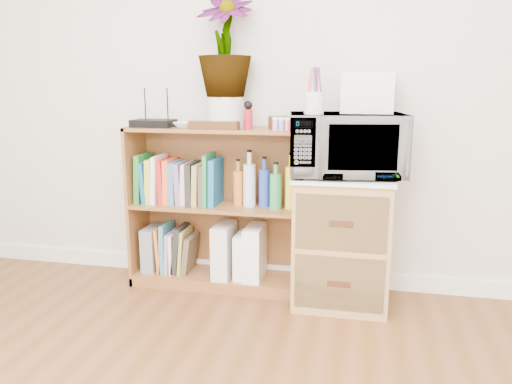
% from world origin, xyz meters
% --- Properties ---
extents(skirting_board, '(4.00, 0.02, 0.10)m').
position_xyz_m(skirting_board, '(0.00, 2.24, 0.05)').
color(skirting_board, white).
rests_on(skirting_board, ground).
extents(bookshelf, '(1.00, 0.30, 0.95)m').
position_xyz_m(bookshelf, '(-0.35, 2.10, 0.47)').
color(bookshelf, brown).
rests_on(bookshelf, ground).
extents(wicker_unit, '(0.50, 0.45, 0.70)m').
position_xyz_m(wicker_unit, '(0.40, 2.02, 0.35)').
color(wicker_unit, '#9E7542').
rests_on(wicker_unit, ground).
extents(microwave, '(0.64, 0.48, 0.33)m').
position_xyz_m(microwave, '(0.40, 2.02, 0.88)').
color(microwave, white).
rests_on(microwave, wicker_unit).
extents(pen_cup, '(0.10, 0.10, 0.11)m').
position_xyz_m(pen_cup, '(0.24, 1.90, 1.10)').
color(pen_cup, silver).
rests_on(pen_cup, microwave).
extents(small_appliance, '(0.26, 0.22, 0.21)m').
position_xyz_m(small_appliance, '(0.50, 2.08, 1.15)').
color(small_appliance, white).
rests_on(small_appliance, microwave).
extents(router, '(0.23, 0.16, 0.04)m').
position_xyz_m(router, '(-0.70, 2.08, 0.97)').
color(router, black).
rests_on(router, bookshelf).
extents(white_bowl, '(0.13, 0.13, 0.03)m').
position_xyz_m(white_bowl, '(-0.51, 2.07, 0.97)').
color(white_bowl, white).
rests_on(white_bowl, bookshelf).
extents(plant_pot, '(0.20, 0.20, 0.17)m').
position_xyz_m(plant_pot, '(-0.28, 2.12, 1.04)').
color(plant_pot, silver).
rests_on(plant_pot, bookshelf).
extents(potted_plant, '(0.31, 0.31, 0.55)m').
position_xyz_m(potted_plant, '(-0.28, 2.12, 1.40)').
color(potted_plant, '#38742E').
rests_on(potted_plant, plant_pot).
extents(trinket_box, '(0.28, 0.07, 0.04)m').
position_xyz_m(trinket_box, '(-0.32, 2.00, 0.97)').
color(trinket_box, '#3A1B0F').
rests_on(trinket_box, bookshelf).
extents(kokeshi_doll, '(0.05, 0.05, 0.11)m').
position_xyz_m(kokeshi_doll, '(-0.14, 2.06, 1.00)').
color(kokeshi_doll, '#AB1521').
rests_on(kokeshi_doll, bookshelf).
extents(wooden_bowl, '(0.12, 0.12, 0.07)m').
position_xyz_m(wooden_bowl, '(0.03, 2.11, 0.98)').
color(wooden_bowl, '#39230F').
rests_on(wooden_bowl, bookshelf).
extents(paint_jars, '(0.11, 0.04, 0.06)m').
position_xyz_m(paint_jars, '(0.06, 2.01, 0.98)').
color(paint_jars, pink).
rests_on(paint_jars, bookshelf).
extents(file_box, '(0.08, 0.21, 0.27)m').
position_xyz_m(file_box, '(-0.75, 2.10, 0.20)').
color(file_box, slate).
rests_on(file_box, bookshelf).
extents(magazine_holder_left, '(0.10, 0.25, 0.32)m').
position_xyz_m(magazine_holder_left, '(-0.29, 2.09, 0.23)').
color(magazine_holder_left, silver).
rests_on(magazine_holder_left, bookshelf).
extents(magazine_holder_mid, '(0.08, 0.21, 0.27)m').
position_xyz_m(magazine_holder_mid, '(-0.17, 2.09, 0.20)').
color(magazine_holder_mid, white).
rests_on(magazine_holder_mid, bookshelf).
extents(magazine_holder_right, '(0.10, 0.25, 0.31)m').
position_xyz_m(magazine_holder_right, '(-0.10, 2.09, 0.23)').
color(magazine_holder_right, white).
rests_on(magazine_holder_right, bookshelf).
extents(cookbooks, '(0.49, 0.20, 0.30)m').
position_xyz_m(cookbooks, '(-0.57, 2.10, 0.63)').
color(cookbooks, '#1F752E').
rests_on(cookbooks, bookshelf).
extents(liquor_bottles, '(0.45, 0.07, 0.32)m').
position_xyz_m(liquor_bottles, '(-0.02, 2.10, 0.64)').
color(liquor_bottles, '#C96A25').
rests_on(liquor_bottles, bookshelf).
extents(lower_books, '(0.23, 0.19, 0.30)m').
position_xyz_m(lower_books, '(-0.60, 2.10, 0.20)').
color(lower_books, '#D46125').
rests_on(lower_books, bookshelf).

